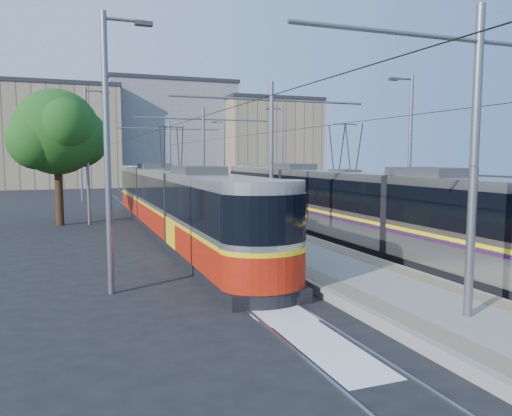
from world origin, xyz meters
name	(u,v)px	position (x,y,z in m)	size (l,w,h in m)	color
ground	(370,287)	(0.00, 0.00, 0.00)	(160.00, 160.00, 0.00)	black
platform	(216,219)	(0.00, 17.00, 0.15)	(4.00, 50.00, 0.30)	gray
tactile_strip_left	(194,217)	(-1.45, 17.00, 0.30)	(0.70, 50.00, 0.01)	gray
tactile_strip_right	(238,215)	(1.45, 17.00, 0.30)	(0.70, 50.00, 0.01)	gray
rails	(217,221)	(0.00, 17.00, 0.02)	(8.71, 70.00, 0.03)	gray
track_arrow	(308,333)	(-3.60, -3.00, 0.01)	(1.20, 5.00, 0.01)	silver
tram_left	(172,201)	(-3.60, 12.67, 1.71)	(2.43, 27.65, 5.50)	black
tram_right	(344,202)	(3.60, 7.69, 1.86)	(2.43, 29.30, 5.50)	black
catenary	(230,147)	(0.00, 14.15, 4.52)	(9.20, 70.00, 7.00)	slate
street_lamps	(200,154)	(0.00, 21.00, 4.18)	(15.18, 38.22, 8.00)	slate
shelter	(248,201)	(0.85, 13.48, 1.52)	(0.76, 1.11, 2.32)	black
tree	(63,134)	(-8.80, 18.57, 5.32)	(5.42, 5.01, 7.87)	#382314
building_left	(56,137)	(-10.00, 60.00, 6.76)	(16.32, 12.24, 13.50)	#9C8369
building_centre	(169,134)	(6.00, 64.00, 7.60)	(18.36, 14.28, 15.17)	gray
building_right	(268,141)	(20.00, 58.00, 6.37)	(14.28, 10.20, 12.73)	#9C8369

